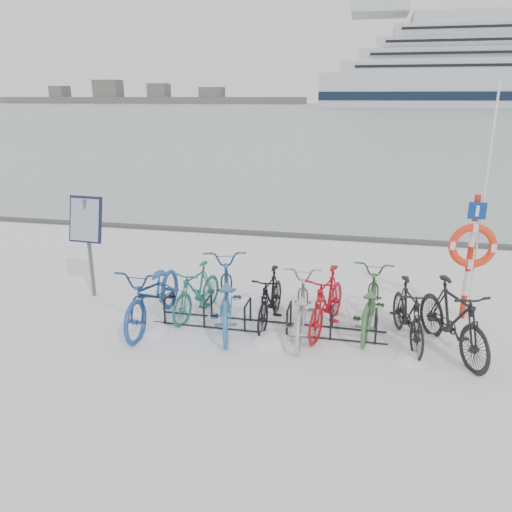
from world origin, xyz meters
TOP-DOWN VIEW (x-y plane):
  - ground at (0.00, 0.00)m, footprint 900.00×900.00m
  - ice_sheet at (0.00, 155.00)m, footprint 400.00×298.00m
  - quay_edge at (0.00, 5.90)m, footprint 400.00×0.25m
  - bike_rack at (0.00, 0.00)m, footprint 4.00×0.48m
  - info_board at (-3.70, 0.70)m, footprint 0.69×0.30m
  - lifebuoy_station at (3.35, 1.09)m, footprint 0.79×0.22m
  - shoreline at (-122.02, 260.00)m, footprint 180.00×12.00m
  - bike_0 at (-1.98, -0.20)m, footprint 0.78×2.24m
  - bike_1 at (-1.37, 0.30)m, footprint 0.80×1.68m
  - bike_2 at (-0.76, -0.01)m, footprint 1.35×2.39m
  - bike_3 at (-0.01, 0.23)m, footprint 0.57×1.68m
  - bike_4 at (0.56, -0.08)m, footprint 0.81×2.00m
  - bike_5 at (0.97, 0.17)m, footprint 0.91×1.88m
  - bike_6 at (1.68, 0.39)m, footprint 0.89×2.05m
  - bike_7 at (2.29, 0.00)m, footprint 0.82×1.81m
  - bike_8 at (2.93, -0.21)m, footprint 1.27×2.01m
  - snow_drifts at (0.16, -0.20)m, footprint 5.56×1.62m

SIDE VIEW (x-z plane):
  - ground at x=0.00m, z-range 0.00..0.00m
  - snow_drifts at x=0.16m, z-range -0.12..0.12m
  - ice_sheet at x=0.00m, z-range 0.00..0.02m
  - quay_edge at x=0.00m, z-range 0.00..0.10m
  - bike_rack at x=0.00m, z-range -0.05..0.41m
  - bike_1 at x=-1.37m, z-range 0.00..0.97m
  - bike_3 at x=-0.01m, z-range 0.00..1.00m
  - bike_4 at x=0.56m, z-range 0.00..1.02m
  - bike_6 at x=1.68m, z-range 0.00..1.05m
  - bike_7 at x=2.29m, z-range 0.00..1.05m
  - bike_5 at x=0.97m, z-range 0.00..1.09m
  - bike_8 at x=2.93m, z-range 0.00..1.17m
  - bike_0 at x=-1.98m, z-range 0.00..1.17m
  - bike_2 at x=-0.76m, z-range 0.00..1.19m
  - lifebuoy_station at x=3.35m, z-range -0.67..3.41m
  - info_board at x=-3.70m, z-range 0.44..2.46m
  - shoreline at x=-122.02m, z-range -1.96..7.54m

